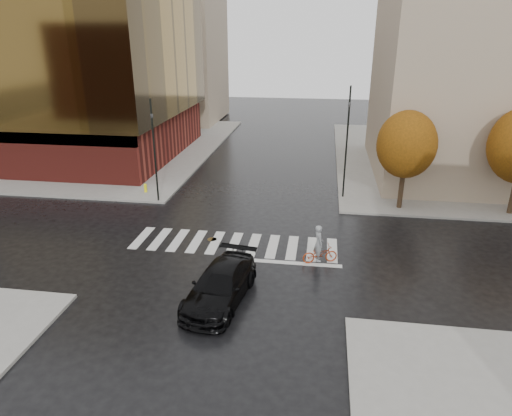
{
  "coord_description": "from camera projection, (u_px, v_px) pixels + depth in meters",
  "views": [
    {
      "loc": [
        4.67,
        -22.4,
        11.34
      ],
      "look_at": [
        1.16,
        1.15,
        2.0
      ],
      "focal_mm": 32.0,
      "sensor_mm": 36.0,
      "label": 1
    }
  ],
  "objects": [
    {
      "name": "ground",
      "position": [
        232.0,
        248.0,
        25.41
      ],
      "size": [
        120.0,
        120.0,
        0.0
      ],
      "primitive_type": "plane",
      "color": "black",
      "rests_on": "ground"
    },
    {
      "name": "sidewalk_nw",
      "position": [
        74.0,
        145.0,
        47.6
      ],
      "size": [
        30.0,
        30.0,
        0.15
      ],
      "primitive_type": "cube",
      "color": "gray",
      "rests_on": "ground"
    },
    {
      "name": "sidewalk_ne",
      "position": [
        501.0,
        161.0,
        41.83
      ],
      "size": [
        30.0,
        30.0,
        0.15
      ],
      "primitive_type": "cube",
      "color": "gray",
      "rests_on": "ground"
    },
    {
      "name": "crosswalk",
      "position": [
        234.0,
        244.0,
        25.87
      ],
      "size": [
        12.0,
        3.0,
        0.01
      ],
      "primitive_type": "cube",
      "color": "silver",
      "rests_on": "ground"
    },
    {
      "name": "office_glass",
      "position": [
        35.0,
        65.0,
        41.97
      ],
      "size": [
        27.0,
        19.0,
        16.0
      ],
      "color": "maroon",
      "rests_on": "sidewalk_nw"
    },
    {
      "name": "building_ne_tan",
      "position": [
        488.0,
        60.0,
        35.39
      ],
      "size": [
        16.0,
        16.0,
        18.0
      ],
      "primitive_type": "cube",
      "color": "tan",
      "rests_on": "sidewalk_ne"
    },
    {
      "name": "building_nw_far",
      "position": [
        164.0,
        40.0,
        57.97
      ],
      "size": [
        14.0,
        12.0,
        20.0
      ],
      "primitive_type": "cube",
      "color": "tan",
      "rests_on": "sidewalk_nw"
    },
    {
      "name": "tree_ne_a",
      "position": [
        407.0,
        145.0,
        29.22
      ],
      "size": [
        3.8,
        3.8,
        6.5
      ],
      "color": "#322316",
      "rests_on": "sidewalk_ne"
    },
    {
      "name": "sedan",
      "position": [
        220.0,
        285.0,
        20.18
      ],
      "size": [
        2.95,
        5.67,
        1.57
      ],
      "primitive_type": "imported",
      "rotation": [
        0.0,
        0.0,
        -0.14
      ],
      "color": "black",
      "rests_on": "ground"
    },
    {
      "name": "cyclist",
      "position": [
        319.0,
        250.0,
        23.57
      ],
      "size": [
        1.94,
        1.17,
        2.08
      ],
      "rotation": [
        0.0,
        0.0,
        1.88
      ],
      "color": "#9F300E",
      "rests_on": "ground"
    },
    {
      "name": "traffic_light_nw",
      "position": [
        154.0,
        145.0,
        30.6
      ],
      "size": [
        0.18,
        0.15,
        7.02
      ],
      "rotation": [
        0.0,
        0.0,
        -1.6
      ],
      "color": "black",
      "rests_on": "sidewalk_nw"
    },
    {
      "name": "traffic_light_ne",
      "position": [
        347.0,
        135.0,
        31.14
      ],
      "size": [
        0.2,
        0.22,
        7.76
      ],
      "rotation": [
        0.0,
        0.0,
        2.93
      ],
      "color": "black",
      "rests_on": "sidewalk_ne"
    },
    {
      "name": "fire_hydrant",
      "position": [
        145.0,
        187.0,
        33.54
      ],
      "size": [
        0.23,
        0.23,
        0.65
      ],
      "color": "#F9F10E",
      "rests_on": "sidewalk_nw"
    },
    {
      "name": "manhole",
      "position": [
        212.0,
        239.0,
        26.41
      ],
      "size": [
        0.67,
        0.67,
        0.01
      ],
      "primitive_type": "cylinder",
      "rotation": [
        0.0,
        0.0,
        0.28
      ],
      "color": "#503D1C",
      "rests_on": "ground"
    }
  ]
}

